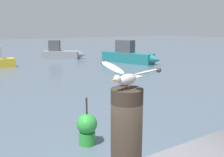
{
  "coord_description": "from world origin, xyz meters",
  "views": [
    {
      "loc": [
        -2.01,
        -2.31,
        3.19
      ],
      "look_at": [
        -0.69,
        -0.27,
        2.68
      ],
      "focal_mm": 40.77,
      "sensor_mm": 36.0,
      "label": 1
    }
  ],
  "objects_px": {
    "seagull": "(127,75)",
    "boat_teal": "(131,56)",
    "boat_grey": "(64,53)",
    "mooring_post": "(126,146)",
    "channel_buoy": "(87,128)"
  },
  "relations": [
    {
      "from": "channel_buoy",
      "to": "boat_teal",
      "type": "bearing_deg",
      "value": 48.62
    },
    {
      "from": "mooring_post",
      "to": "boat_teal",
      "type": "xyz_separation_m",
      "value": [
        11.9,
        15.67,
        -1.44
      ]
    },
    {
      "from": "mooring_post",
      "to": "boat_teal",
      "type": "height_order",
      "value": "mooring_post"
    },
    {
      "from": "seagull",
      "to": "channel_buoy",
      "type": "relative_size",
      "value": 0.51
    },
    {
      "from": "mooring_post",
      "to": "seagull",
      "type": "xyz_separation_m",
      "value": [
        -0.0,
        -0.0,
        0.68
      ]
    },
    {
      "from": "mooring_post",
      "to": "channel_buoy",
      "type": "xyz_separation_m",
      "value": [
        1.61,
        4.0,
        -1.6
      ]
    },
    {
      "from": "seagull",
      "to": "boat_teal",
      "type": "bearing_deg",
      "value": 52.78
    },
    {
      "from": "boat_grey",
      "to": "channel_buoy",
      "type": "xyz_separation_m",
      "value": [
        -6.52,
        -17.5,
        -0.05
      ]
    },
    {
      "from": "boat_grey",
      "to": "mooring_post",
      "type": "bearing_deg",
      "value": -110.72
    },
    {
      "from": "seagull",
      "to": "mooring_post",
      "type": "bearing_deg",
      "value": 13.36
    },
    {
      "from": "mooring_post",
      "to": "boat_teal",
      "type": "bearing_deg",
      "value": 52.79
    },
    {
      "from": "boat_teal",
      "to": "channel_buoy",
      "type": "relative_size",
      "value": 4.18
    },
    {
      "from": "boat_teal",
      "to": "channel_buoy",
      "type": "xyz_separation_m",
      "value": [
        -10.29,
        -11.67,
        -0.15
      ]
    },
    {
      "from": "boat_teal",
      "to": "boat_grey",
      "type": "xyz_separation_m",
      "value": [
        -3.77,
        5.83,
        -0.1
      ]
    },
    {
      "from": "seagull",
      "to": "channel_buoy",
      "type": "bearing_deg",
      "value": 67.98
    }
  ]
}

